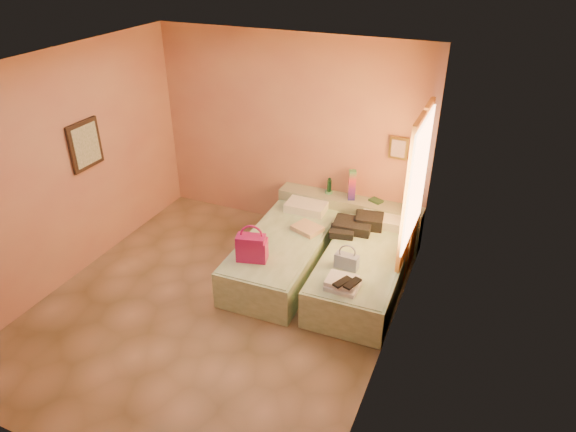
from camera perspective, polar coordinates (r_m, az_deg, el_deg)
name	(u,v)px	position (r m, az deg, el deg)	size (l,w,h in m)	color
ground	(216,306)	(6.28, -8.04, -9.87)	(4.50, 4.50, 0.00)	tan
room_walls	(247,153)	(5.69, -4.59, 7.03)	(4.02, 4.51, 2.81)	tan
headboard_ledge	(348,219)	(7.36, 6.73, -0.30)	(2.05, 0.30, 0.65)	#959D80
bed_left	(283,255)	(6.66, -0.56, -4.33)	(0.90, 2.00, 0.50)	beige
bed_right	(363,271)	(6.43, 8.35, -6.06)	(0.90, 2.00, 0.50)	beige
water_bottle	(329,186)	(7.28, 4.60, 3.35)	(0.06, 0.06, 0.22)	#163D28
rainbow_box	(352,185)	(7.10, 7.12, 3.43)	(0.10, 0.10, 0.43)	#B4165F
small_dish	(329,192)	(7.32, 4.56, 2.66)	(0.11, 0.11, 0.03)	#53996E
green_book	(376,201)	(7.17, 9.75, 1.69)	(0.17, 0.13, 0.03)	#2A4F32
flower_vase	(411,201)	(6.98, 13.54, 1.66)	(0.22, 0.22, 0.28)	silver
magenta_handbag	(252,247)	(6.05, -4.02, -3.49)	(0.36, 0.20, 0.33)	#B4165F
khaki_garment	(307,228)	(6.68, 2.16, -1.39)	(0.36, 0.28, 0.06)	tan
clothes_pile	(356,225)	(6.71, 7.56, -1.01)	(0.52, 0.52, 0.16)	black
blue_handbag	(347,261)	(5.97, 6.53, -5.03)	(0.27, 0.12, 0.18)	#415C9D
towel_stack	(343,284)	(5.68, 6.13, -7.50)	(0.35, 0.30, 0.10)	silver
sandal_pair	(347,283)	(5.59, 6.59, -7.41)	(0.17, 0.23, 0.02)	black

